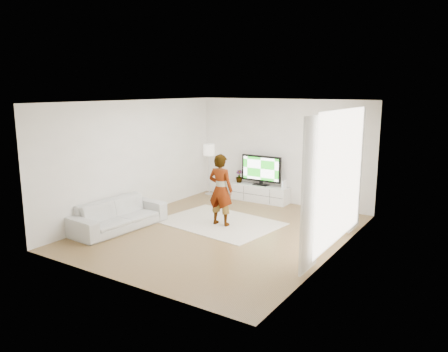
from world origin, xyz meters
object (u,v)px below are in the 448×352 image
Objects in this scene: television at (261,169)px; player at (221,190)px; rug at (220,222)px; sofa at (119,215)px; floor_lamp at (209,152)px; media_console at (260,193)px.

player is (0.26, -2.41, -0.07)m from television.
rug is at bearing -86.54° from television.
television is 0.54× the size of sofa.
player is 3.05m from floor_lamp.
media_console is 2.47m from player.
media_console is at bearing -17.79° from sofa.
sofa reaches higher than media_console.
player is 2.33m from sofa.
rug is at bearing -86.49° from media_console.
media_console is 0.67m from television.
player is at bearing -50.26° from floor_lamp.
media_console is 0.61× the size of rug.
sofa is (-1.50, -3.85, -0.58)m from television.
rug is at bearing -50.29° from floor_lamp.
media_console is at bearing 2.22° from floor_lamp.
floor_lamp reaches higher than sofa.
sofa is 1.48× the size of floor_lamp.
sofa is at bearing -111.26° from television.
sofa is (-1.75, -1.44, -0.51)m from player.
player is 0.74× the size of sofa.
rug is 2.30m from sofa.
player is at bearing -83.88° from media_console.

